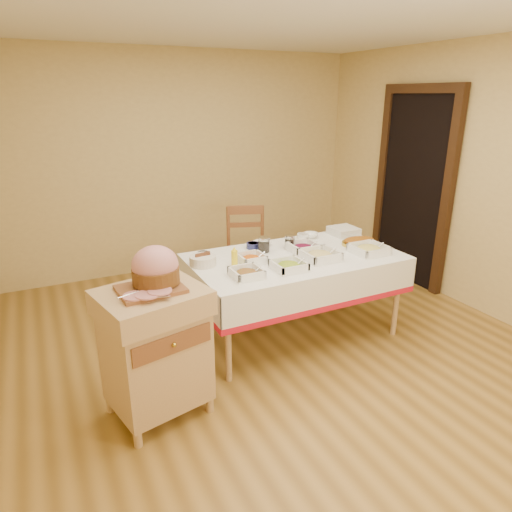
{
  "coord_description": "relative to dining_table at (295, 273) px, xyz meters",
  "views": [
    {
      "loc": [
        -1.66,
        -2.91,
        2.08
      ],
      "look_at": [
        -0.13,
        0.2,
        0.86
      ],
      "focal_mm": 32.0,
      "sensor_mm": 36.0,
      "label": 1
    }
  ],
  "objects": [
    {
      "name": "dining_table",
      "position": [
        0.0,
        0.0,
        0.0
      ],
      "size": [
        1.82,
        1.02,
        0.76
      ],
      "color": "tan",
      "rests_on": "ground"
    },
    {
      "name": "brass_platter",
      "position": [
        0.71,
        0.02,
        0.18
      ],
      "size": [
        0.35,
        0.25,
        0.05
      ],
      "color": "gold",
      "rests_on": "dining_table"
    },
    {
      "name": "preserve_jar_right",
      "position": [
        0.06,
        0.21,
        0.22
      ],
      "size": [
        0.1,
        0.1,
        0.12
      ],
      "color": "silver",
      "rests_on": "dining_table"
    },
    {
      "name": "doorway",
      "position": [
        1.9,
        0.6,
        0.51
      ],
      "size": [
        0.09,
        1.1,
        2.2
      ],
      "color": "black",
      "rests_on": "ground"
    },
    {
      "name": "serving_dish_b",
      "position": [
        -0.21,
        -0.26,
        0.19
      ],
      "size": [
        0.25,
        0.25,
        0.1
      ],
      "color": "white",
      "rests_on": "dining_table"
    },
    {
      "name": "mustard_bottle",
      "position": [
        -0.57,
        0.01,
        0.23
      ],
      "size": [
        0.05,
        0.05,
        0.16
      ],
      "color": "yellow",
      "rests_on": "dining_table"
    },
    {
      "name": "serving_dish_f",
      "position": [
        0.13,
        0.07,
        0.2
      ],
      "size": [
        0.26,
        0.24,
        0.12
      ],
      "color": "white",
      "rests_on": "dining_table"
    },
    {
      "name": "preserve_jar_left",
      "position": [
        -0.19,
        0.22,
        0.22
      ],
      "size": [
        0.11,
        0.11,
        0.14
      ],
      "color": "silver",
      "rests_on": "dining_table"
    },
    {
      "name": "room_shell",
      "position": [
        -0.3,
        -0.3,
        0.7
      ],
      "size": [
        5.0,
        5.0,
        5.0
      ],
      "color": "olive",
      "rests_on": "ground"
    },
    {
      "name": "small_bowl_left",
      "position": [
        -0.74,
        0.29,
        0.19
      ],
      "size": [
        0.13,
        0.13,
        0.06
      ],
      "color": "white",
      "rests_on": "dining_table"
    },
    {
      "name": "ham_on_board",
      "position": [
        -1.35,
        -0.51,
        0.44
      ],
      "size": [
        0.42,
        0.4,
        0.28
      ],
      "color": "brown",
      "rests_on": "butcher_cart"
    },
    {
      "name": "small_bowl_mid",
      "position": [
        -0.24,
        0.35,
        0.19
      ],
      "size": [
        0.12,
        0.12,
        0.05
      ],
      "color": "navy",
      "rests_on": "dining_table"
    },
    {
      "name": "small_bowl_right",
      "position": [
        0.31,
        0.38,
        0.19
      ],
      "size": [
        0.11,
        0.11,
        0.06
      ],
      "color": "white",
      "rests_on": "dining_table"
    },
    {
      "name": "butcher_cart",
      "position": [
        -1.39,
        -0.54,
        -0.08
      ],
      "size": [
        0.75,
        0.67,
        0.91
      ],
      "color": "tan",
      "rests_on": "ground"
    },
    {
      "name": "serving_dish_d",
      "position": [
        0.63,
        -0.22,
        0.2
      ],
      "size": [
        0.28,
        0.28,
        0.11
      ],
      "color": "white",
      "rests_on": "dining_table"
    },
    {
      "name": "bowl_small_imported",
      "position": [
        0.42,
        0.4,
        0.18
      ],
      "size": [
        0.16,
        0.16,
        0.05
      ],
      "primitive_type": "imported",
      "rotation": [
        0.0,
        0.0,
        0.12
      ],
      "color": "white",
      "rests_on": "dining_table"
    },
    {
      "name": "bowl_white_imported",
      "position": [
        -0.13,
        0.38,
        0.18
      ],
      "size": [
        0.21,
        0.21,
        0.04
      ],
      "primitive_type": "imported",
      "rotation": [
        0.0,
        0.0,
        0.33
      ],
      "color": "white",
      "rests_on": "dining_table"
    },
    {
      "name": "dining_chair",
      "position": [
        -0.0,
        1.0,
        -0.1
      ],
      "size": [
        0.55,
        0.54,
        0.97
      ],
      "color": "brown",
      "rests_on": "ground"
    },
    {
      "name": "serving_dish_a",
      "position": [
        -0.59,
        -0.25,
        0.19
      ],
      "size": [
        0.23,
        0.23,
        0.1
      ],
      "color": "white",
      "rests_on": "dining_table"
    },
    {
      "name": "serving_dish_e",
      "position": [
        -0.41,
        0.03,
        0.19
      ],
      "size": [
        0.22,
        0.21,
        0.1
      ],
      "color": "white",
      "rests_on": "dining_table"
    },
    {
      "name": "plate_stack",
      "position": [
        0.76,
        0.34,
        0.2
      ],
      "size": [
        0.25,
        0.25,
        0.08
      ],
      "color": "white",
      "rests_on": "dining_table"
    },
    {
      "name": "bread_basket",
      "position": [
        -0.8,
        0.14,
        0.2
      ],
      "size": [
        0.22,
        0.22,
        0.1
      ],
      "color": "silver",
      "rests_on": "dining_table"
    },
    {
      "name": "serving_dish_c",
      "position": [
        0.14,
        -0.17,
        0.2
      ],
      "size": [
        0.29,
        0.29,
        0.12
      ],
      "color": "white",
      "rests_on": "dining_table"
    }
  ]
}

